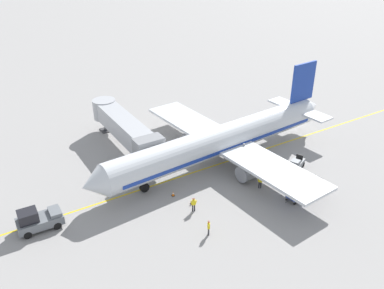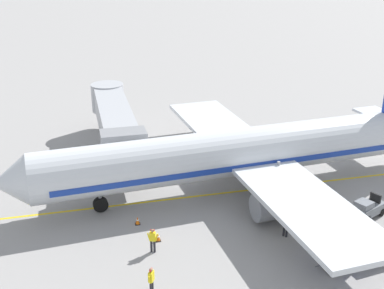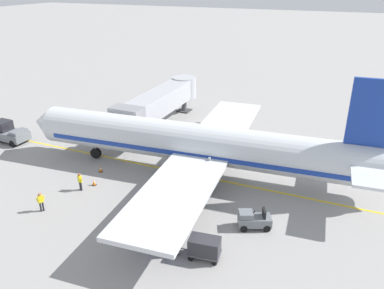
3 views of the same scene
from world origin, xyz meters
TOP-DOWN VIEW (x-y plane):
  - ground_plane at (0.00, 0.00)m, footprint 400.00×400.00m
  - gate_lead_in_line at (0.00, 0.00)m, footprint 0.24×80.00m
  - parked_airliner at (0.35, 0.82)m, footprint 30.32×37.35m
  - jet_bridge at (10.11, 10.03)m, footprint 17.36×3.50m
  - pushback_tractor at (-0.93, 24.17)m, footprint 2.34×4.47m
  - baggage_tug_lead at (-6.01, -6.32)m, footprint 2.11×2.77m
  - baggage_cart_front at (-10.91, -1.38)m, footprint 1.57×2.96m
  - baggage_cart_second_in_train at (-10.71, -4.17)m, footprint 1.57×2.96m
  - ground_crew_wing_walker at (-10.69, 10.18)m, footprint 0.66×0.46m
  - ground_crew_loader at (-7.00, 0.50)m, footprint 0.60×0.55m
  - ground_crew_marshaller at (-6.69, 9.42)m, footprint 0.37×0.70m
  - safety_cone_nose_left at (-5.49, 8.88)m, footprint 0.36×0.36m
  - safety_cone_nose_right at (-3.06, 9.90)m, footprint 0.36×0.36m

SIDE VIEW (x-z plane):
  - ground_plane at x=0.00m, z-range 0.00..0.00m
  - gate_lead_in_line at x=0.00m, z-range 0.00..0.01m
  - safety_cone_nose_left at x=-5.49m, z-range -0.01..0.58m
  - safety_cone_nose_right at x=-3.06m, z-range -0.01..0.58m
  - baggage_tug_lead at x=-6.01m, z-range -0.10..1.52m
  - baggage_cart_front at x=-10.91m, z-range 0.16..1.74m
  - baggage_cart_second_in_train at x=-10.71m, z-range 0.16..1.74m
  - ground_crew_wing_walker at x=-10.69m, z-range 0.11..1.80m
  - ground_crew_loader at x=-7.00m, z-range 0.11..1.80m
  - ground_crew_marshaller at x=-6.69m, z-range 0.11..1.80m
  - pushback_tractor at x=-0.93m, z-range -0.10..2.30m
  - parked_airliner at x=0.35m, z-range -2.13..8.50m
  - jet_bridge at x=10.11m, z-range 0.97..5.95m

